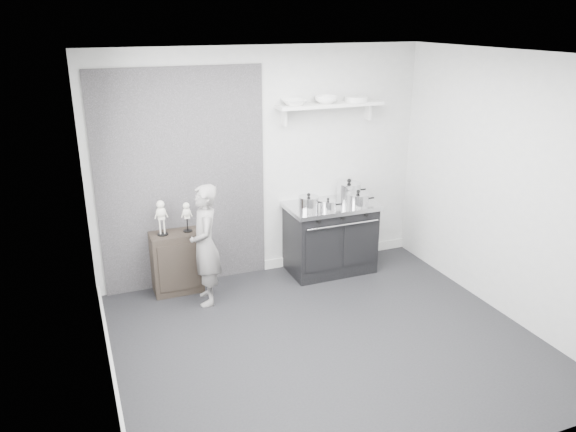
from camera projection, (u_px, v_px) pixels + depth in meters
name	position (u px, v px, depth m)	size (l,w,h in m)	color
ground	(325.00, 342.00, 5.47)	(4.00, 4.00, 0.00)	black
room_shell	(313.00, 177.00, 5.02)	(4.02, 3.62, 2.71)	#B2B2B0
wall_shelf	(330.00, 106.00, 6.54)	(1.30, 0.26, 0.24)	silver
stove	(330.00, 237.00, 6.88)	(1.08, 0.67, 0.86)	black
side_cabinet	(177.00, 262.00, 6.37)	(0.55, 0.32, 0.71)	black
child	(205.00, 245.00, 6.03)	(0.49, 0.32, 1.35)	slate
pot_front_left	(309.00, 203.00, 6.52)	(0.33, 0.24, 0.20)	silver
pot_back_right	(349.00, 191.00, 6.91)	(0.38, 0.30, 0.25)	silver
pot_front_right	(358.00, 199.00, 6.68)	(0.35, 0.26, 0.19)	silver
pot_front_center	(328.00, 205.00, 6.52)	(0.27, 0.18, 0.15)	silver
skeleton_full	(161.00, 215.00, 6.13)	(0.13, 0.08, 0.46)	silver
skeleton_torso	(187.00, 215.00, 6.24)	(0.11, 0.07, 0.39)	silver
bowl_large	(294.00, 102.00, 6.35)	(0.28, 0.28, 0.07)	white
bowl_small	(326.00, 100.00, 6.49)	(0.27, 0.27, 0.08)	white
plate_stack	(356.00, 99.00, 6.63)	(0.28, 0.28, 0.06)	silver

